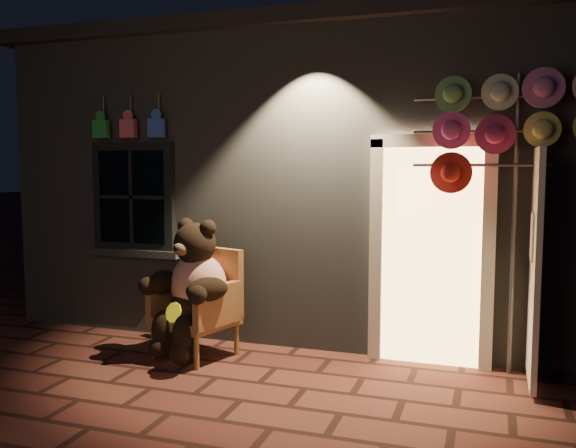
% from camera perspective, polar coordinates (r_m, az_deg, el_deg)
% --- Properties ---
extents(ground, '(60.00, 60.00, 0.00)m').
position_cam_1_polar(ground, '(5.17, -4.47, -16.11)').
color(ground, brown).
rests_on(ground, ground).
extents(shop_building, '(7.30, 5.95, 3.51)m').
position_cam_1_polar(shop_building, '(8.61, 5.99, 4.41)').
color(shop_building, slate).
rests_on(shop_building, ground).
extents(wicker_armchair, '(0.89, 0.85, 1.06)m').
position_cam_1_polar(wicker_armchair, '(6.22, -8.13, -7.27)').
color(wicker_armchair, olive).
rests_on(wicker_armchair, ground).
extents(teddy_bear, '(0.93, 0.86, 1.34)m').
position_cam_1_polar(teddy_bear, '(6.08, -8.95, -5.91)').
color(teddy_bear, red).
rests_on(teddy_bear, ground).
extents(hat_rack, '(1.69, 0.22, 2.73)m').
position_cam_1_polar(hat_rack, '(5.70, 20.22, 8.98)').
color(hat_rack, '#59595E').
rests_on(hat_rack, ground).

